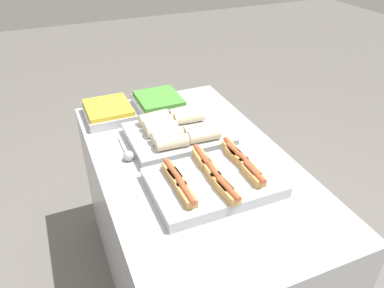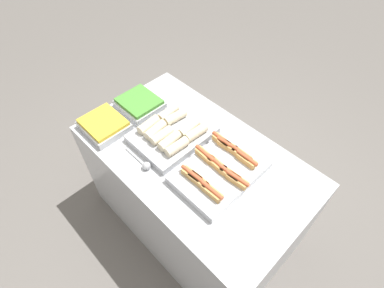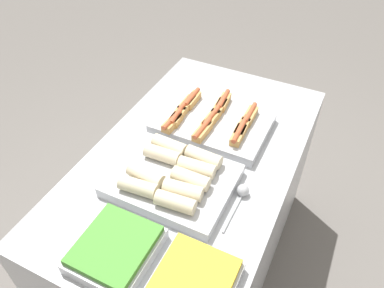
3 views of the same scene
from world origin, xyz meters
name	(u,v)px [view 1 (image 1 of 3)]	position (x,y,z in m)	size (l,w,h in m)	color
ground_plane	(193,282)	(0.00, 0.00, 0.00)	(12.00, 12.00, 0.00)	slate
counter	(193,228)	(0.00, 0.00, 0.44)	(1.47, 0.86, 0.88)	#B7BABF
tray_hotdogs	(214,180)	(0.21, 0.00, 0.91)	(0.40, 0.52, 0.10)	#B7BABF
tray_wraps	(178,132)	(-0.19, 0.00, 0.92)	(0.38, 0.48, 0.11)	#B7BABF
tray_side_front	(109,112)	(-0.56, -0.27, 0.91)	(0.28, 0.26, 0.07)	#B7BABF
tray_side_back	(159,102)	(-0.56, 0.02, 0.91)	(0.28, 0.26, 0.07)	#B7BABF
serving_spoon_near	(128,155)	(-0.13, -0.27, 0.90)	(0.23, 0.05, 0.05)	#B2B5BA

